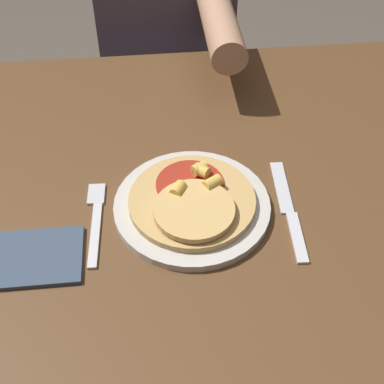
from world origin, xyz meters
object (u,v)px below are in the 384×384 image
object	(u,v)px
dining_table	(170,247)
knife	(289,211)
person_diner	(166,39)
fork	(96,217)
plate	(192,206)
pizza	(193,200)

from	to	relation	value
dining_table	knife	bearing A→B (deg)	-11.53
dining_table	person_diner	size ratio (longest dim) A/B	0.90
dining_table	knife	xyz separation A→B (m)	(0.19, -0.04, 0.12)
fork	knife	size ratio (longest dim) A/B	0.80
dining_table	fork	distance (m)	0.17
plate	knife	size ratio (longest dim) A/B	1.15
dining_table	pizza	bearing A→B (deg)	-29.05
fork	person_diner	world-z (taller)	person_diner
plate	fork	bearing A→B (deg)	-178.39
dining_table	pizza	world-z (taller)	pizza
knife	dining_table	bearing A→B (deg)	168.47
dining_table	knife	world-z (taller)	knife
dining_table	knife	size ratio (longest dim) A/B	4.91
plate	fork	size ratio (longest dim) A/B	1.44
pizza	fork	world-z (taller)	pizza
person_diner	plate	bearing A→B (deg)	-90.13
knife	person_diner	xyz separation A→B (m)	(-0.15, 0.69, -0.08)
fork	pizza	bearing A→B (deg)	0.21
plate	pizza	size ratio (longest dim) A/B	1.24
knife	person_diner	distance (m)	0.71
knife	person_diner	size ratio (longest dim) A/B	0.18
plate	knife	xyz separation A→B (m)	(0.16, -0.02, -0.00)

